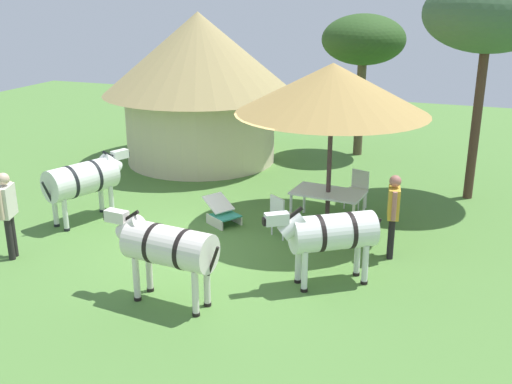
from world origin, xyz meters
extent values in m
plane|color=#4E7B37|center=(0.00, 0.00, 0.00)|extent=(36.00, 36.00, 0.00)
cylinder|color=beige|center=(-2.97, 5.75, 1.02)|extent=(4.40, 4.40, 2.04)
cone|color=#9D8B58|center=(-2.97, 5.75, 3.20)|extent=(5.65, 5.65, 2.31)
cylinder|color=#442E31|center=(1.87, 1.98, 1.24)|extent=(0.10, 0.10, 2.48)
cone|color=#A68549|center=(1.87, 1.98, 3.00)|extent=(4.10, 4.10, 1.05)
cube|color=silver|center=(1.87, 1.98, 0.72)|extent=(1.63, 1.07, 0.04)
cylinder|color=silver|center=(1.20, 2.45, 0.35)|extent=(0.06, 0.06, 0.70)
cylinder|color=silver|center=(2.62, 2.30, 0.35)|extent=(0.06, 0.06, 0.70)
cylinder|color=silver|center=(1.12, 1.66, 0.35)|extent=(0.06, 0.06, 0.70)
cylinder|color=silver|center=(2.54, 1.51, 0.35)|extent=(0.06, 0.06, 0.70)
cube|color=silver|center=(1.19, 0.97, 0.45)|extent=(0.60, 0.59, 0.04)
cube|color=silver|center=(1.08, 0.81, 0.68)|extent=(0.39, 0.28, 0.45)
cylinder|color=silver|center=(1.13, 1.22, 0.23)|extent=(0.04, 0.04, 0.45)
cylinder|color=silver|center=(1.44, 1.01, 0.23)|extent=(0.04, 0.04, 0.45)
cylinder|color=silver|center=(0.93, 0.92, 0.23)|extent=(0.04, 0.04, 0.45)
cylinder|color=silver|center=(1.24, 0.71, 0.23)|extent=(0.04, 0.04, 0.45)
cube|color=silver|center=(2.26, 3.14, 0.45)|extent=(0.55, 0.54, 0.04)
cube|color=silver|center=(2.32, 3.32, 0.68)|extent=(0.43, 0.18, 0.45)
cylinder|color=silver|center=(2.38, 2.90, 0.23)|extent=(0.04, 0.04, 0.45)
cylinder|color=silver|center=(2.03, 3.03, 0.23)|extent=(0.04, 0.04, 0.45)
cylinder|color=silver|center=(2.50, 3.24, 0.23)|extent=(0.04, 0.04, 0.45)
cylinder|color=silver|center=(2.14, 3.37, 0.23)|extent=(0.04, 0.04, 0.45)
cylinder|color=black|center=(3.46, 0.59, 0.42)|extent=(0.12, 0.12, 0.83)
cylinder|color=black|center=(3.43, 0.74, 0.42)|extent=(0.12, 0.12, 0.83)
cube|color=gold|center=(3.44, 0.66, 1.13)|extent=(0.28, 0.48, 0.59)
cylinder|color=#A5665B|center=(3.49, 0.41, 1.14)|extent=(0.09, 0.09, 0.55)
cylinder|color=#A5665B|center=(3.40, 0.92, 1.14)|extent=(0.09, 0.09, 0.55)
sphere|color=#A5665B|center=(3.44, 0.66, 1.55)|extent=(0.23, 0.23, 0.23)
cylinder|color=black|center=(-3.44, -1.82, 0.43)|extent=(0.13, 0.13, 0.86)
cylinder|color=black|center=(-3.39, -1.97, 0.43)|extent=(0.13, 0.13, 0.86)
cube|color=beige|center=(-3.41, -1.90, 1.16)|extent=(0.36, 0.51, 0.61)
cylinder|color=beige|center=(-3.50, -1.65, 1.18)|extent=(0.09, 0.09, 0.57)
cylinder|color=beige|center=(-3.33, -2.14, 1.18)|extent=(0.09, 0.09, 0.57)
sphere|color=beige|center=(-3.41, -1.90, 1.60)|extent=(0.23, 0.23, 0.23)
cube|color=teal|center=(-0.21, 1.11, 0.22)|extent=(0.74, 0.73, 0.03)
cube|color=white|center=(-0.45, 1.25, 0.43)|extent=(0.75, 0.74, 0.28)
cube|color=beige|center=(-0.12, 1.36, 0.11)|extent=(0.53, 0.35, 0.22)
cube|color=beige|center=(-0.40, 0.91, 0.11)|extent=(0.53, 0.35, 0.22)
cylinder|color=silver|center=(0.31, -2.42, 1.03)|extent=(1.57, 0.81, 0.65)
cylinder|color=black|center=(0.61, -2.45, 1.03)|extent=(0.15, 0.67, 0.66)
cylinder|color=black|center=(0.04, -2.39, 1.03)|extent=(0.15, 0.67, 0.66)
cylinder|color=silver|center=(-0.44, -2.33, 1.21)|extent=(0.56, 0.35, 0.50)
cube|color=silver|center=(-0.72, -2.30, 1.37)|extent=(0.42, 0.22, 0.20)
cube|color=black|center=(-0.90, -2.28, 1.34)|extent=(0.13, 0.13, 0.12)
cube|color=black|center=(-0.44, -2.33, 1.41)|extent=(0.37, 0.08, 0.28)
cylinder|color=silver|center=(-0.28, -2.53, 0.39)|extent=(0.11, 0.11, 0.78)
cylinder|color=black|center=(-0.28, -2.53, 0.03)|extent=(0.13, 0.13, 0.06)
cylinder|color=silver|center=(-0.24, -2.18, 0.39)|extent=(0.11, 0.11, 0.78)
cylinder|color=black|center=(-0.24, -2.18, 0.03)|extent=(0.13, 0.13, 0.06)
cylinder|color=silver|center=(0.86, -2.65, 0.39)|extent=(0.11, 0.11, 0.78)
cylinder|color=black|center=(0.86, -2.65, 0.03)|extent=(0.13, 0.13, 0.06)
cylinder|color=silver|center=(0.90, -2.30, 0.39)|extent=(0.11, 0.11, 0.78)
cylinder|color=black|center=(0.90, -2.30, 0.03)|extent=(0.13, 0.13, 0.06)
cylinder|color=black|center=(1.11, -2.50, 0.93)|extent=(0.24, 0.07, 0.53)
cylinder|color=silver|center=(-3.28, 0.23, 0.99)|extent=(1.21, 1.73, 0.71)
cylinder|color=black|center=(-3.39, -0.06, 0.99)|extent=(0.71, 0.33, 0.73)
cylinder|color=black|center=(-3.18, 0.50, 0.99)|extent=(0.71, 0.33, 0.73)
cylinder|color=silver|center=(-3.00, 0.97, 1.17)|extent=(0.49, 0.63, 0.52)
cube|color=silver|center=(-2.91, 1.24, 1.33)|extent=(0.31, 0.44, 0.20)
cube|color=black|center=(-2.84, 1.41, 1.30)|extent=(0.15, 0.15, 0.12)
cube|color=black|center=(-3.00, 0.97, 1.37)|extent=(0.16, 0.36, 0.28)
cylinder|color=silver|center=(-3.25, 0.86, 0.36)|extent=(0.11, 0.11, 0.72)
cylinder|color=black|center=(-3.25, 0.86, 0.03)|extent=(0.13, 0.13, 0.06)
cylinder|color=silver|center=(-2.89, 0.73, 0.36)|extent=(0.11, 0.11, 0.72)
cylinder|color=black|center=(-2.89, 0.73, 0.03)|extent=(0.13, 0.13, 0.06)
cylinder|color=silver|center=(-3.67, -0.26, 0.36)|extent=(0.11, 0.11, 0.72)
cylinder|color=black|center=(-3.67, -0.26, 0.03)|extent=(0.13, 0.13, 0.06)
cylinder|color=silver|center=(-3.30, -0.40, 0.36)|extent=(0.11, 0.11, 0.72)
cylinder|color=black|center=(-3.30, -0.40, 0.03)|extent=(0.13, 0.13, 0.06)
cylinder|color=black|center=(-3.57, -0.55, 0.89)|extent=(0.13, 0.24, 0.53)
cylinder|color=silver|center=(2.62, -0.81, 0.98)|extent=(1.57, 1.36, 0.63)
cylinder|color=black|center=(2.87, -0.64, 0.98)|extent=(0.43, 0.58, 0.65)
cylinder|color=black|center=(2.41, -0.96, 0.98)|extent=(0.43, 0.58, 0.65)
cylinder|color=silver|center=(2.02, -1.23, 1.16)|extent=(0.60, 0.54, 0.49)
cube|color=silver|center=(1.79, -1.38, 1.32)|extent=(0.43, 0.38, 0.20)
cube|color=black|center=(1.64, -1.49, 1.29)|extent=(0.17, 0.17, 0.12)
cube|color=black|center=(2.02, -1.23, 1.36)|extent=(0.32, 0.24, 0.28)
cylinder|color=silver|center=(2.26, -1.27, 0.37)|extent=(0.11, 0.11, 0.74)
cylinder|color=black|center=(2.26, -1.27, 0.03)|extent=(0.13, 0.13, 0.06)
cylinder|color=silver|center=(2.06, -0.98, 0.37)|extent=(0.11, 0.11, 0.74)
cylinder|color=black|center=(2.06, -0.98, 0.03)|extent=(0.13, 0.13, 0.06)
cylinder|color=silver|center=(3.18, -0.63, 0.37)|extent=(0.11, 0.11, 0.74)
cylinder|color=black|center=(3.18, -0.63, 0.03)|extent=(0.13, 0.13, 0.06)
cylinder|color=silver|center=(2.99, -0.35, 0.37)|extent=(0.11, 0.11, 0.74)
cylinder|color=black|center=(2.99, -0.35, 0.03)|extent=(0.13, 0.13, 0.06)
cylinder|color=black|center=(3.27, -0.36, 0.88)|extent=(0.22, 0.17, 0.53)
cylinder|color=brown|center=(1.35, 8.06, 1.42)|extent=(0.27, 0.27, 2.84)
ellipsoid|color=#284A1C|center=(1.35, 8.06, 3.53)|extent=(2.49, 2.49, 1.49)
cylinder|color=#4A3126|center=(4.75, 4.88, 1.81)|extent=(0.22, 0.22, 3.61)
ellipsoid|color=#3B5B3A|center=(4.75, 4.88, 4.43)|extent=(2.98, 2.98, 1.79)
camera|label=1|loc=(4.69, -10.26, 4.96)|focal=42.16mm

